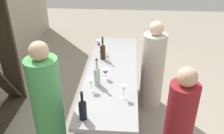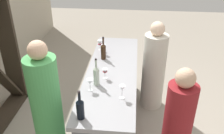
{
  "view_description": "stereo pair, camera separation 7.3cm",
  "coord_description": "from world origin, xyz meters",
  "px_view_note": "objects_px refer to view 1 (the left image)",
  "views": [
    {
      "loc": [
        -2.76,
        -0.2,
        2.5
      ],
      "look_at": [
        0.0,
        0.0,
        0.96
      ],
      "focal_mm": 39.32,
      "sensor_mm": 36.0,
      "label": 1
    },
    {
      "loc": [
        -2.75,
        -0.27,
        2.5
      ],
      "look_at": [
        0.0,
        0.0,
        0.96
      ],
      "focal_mm": 39.32,
      "sensor_mm": 36.0,
      "label": 2
    }
  ],
  "objects_px": {
    "wine_glass_near_center": "(105,72)",
    "wine_glass_far_center": "(99,44)",
    "wine_bottle_leftmost_near_black": "(83,109)",
    "wine_bottle_center_amber_brown": "(103,51)",
    "wine_glass_near_left": "(124,89)",
    "wine_bottle_second_left_clear_pale": "(97,75)",
    "person_right_guest": "(49,114)",
    "person_left_guest": "(153,69)",
    "person_center_guest": "(178,129)",
    "wine_glass_near_right": "(102,48)",
    "wine_glass_far_left": "(91,82)"
  },
  "relations": [
    {
      "from": "wine_glass_near_center",
      "to": "wine_glass_far_center",
      "type": "relative_size",
      "value": 0.85
    },
    {
      "from": "wine_bottle_leftmost_near_black",
      "to": "wine_bottle_center_amber_brown",
      "type": "bearing_deg",
      "value": -2.54
    },
    {
      "from": "wine_glass_near_left",
      "to": "wine_glass_far_center",
      "type": "distance_m",
      "value": 1.27
    },
    {
      "from": "wine_bottle_second_left_clear_pale",
      "to": "person_right_guest",
      "type": "distance_m",
      "value": 0.68
    },
    {
      "from": "wine_bottle_second_left_clear_pale",
      "to": "person_right_guest",
      "type": "relative_size",
      "value": 0.21
    },
    {
      "from": "wine_glass_far_center",
      "to": "person_left_guest",
      "type": "xyz_separation_m",
      "value": [
        -0.07,
        -0.83,
        -0.37
      ]
    },
    {
      "from": "wine_bottle_center_amber_brown",
      "to": "person_center_guest",
      "type": "relative_size",
      "value": 0.24
    },
    {
      "from": "wine_bottle_second_left_clear_pale",
      "to": "wine_glass_near_center",
      "type": "bearing_deg",
      "value": -29.22
    },
    {
      "from": "wine_bottle_leftmost_near_black",
      "to": "wine_glass_near_left",
      "type": "relative_size",
      "value": 1.91
    },
    {
      "from": "wine_bottle_second_left_clear_pale",
      "to": "wine_glass_near_right",
      "type": "height_order",
      "value": "wine_bottle_second_left_clear_pale"
    },
    {
      "from": "wine_bottle_second_left_clear_pale",
      "to": "person_left_guest",
      "type": "height_order",
      "value": "person_left_guest"
    },
    {
      "from": "wine_bottle_leftmost_near_black",
      "to": "wine_bottle_center_amber_brown",
      "type": "distance_m",
      "value": 1.27
    },
    {
      "from": "person_center_guest",
      "to": "person_left_guest",
      "type": "bearing_deg",
      "value": -63.93
    },
    {
      "from": "wine_bottle_second_left_clear_pale",
      "to": "wine_glass_near_center",
      "type": "distance_m",
      "value": 0.17
    },
    {
      "from": "wine_glass_near_center",
      "to": "wine_glass_near_right",
      "type": "height_order",
      "value": "wine_glass_near_right"
    },
    {
      "from": "wine_glass_far_left",
      "to": "person_right_guest",
      "type": "height_order",
      "value": "person_right_guest"
    },
    {
      "from": "wine_glass_near_left",
      "to": "person_left_guest",
      "type": "distance_m",
      "value": 1.27
    },
    {
      "from": "wine_bottle_center_amber_brown",
      "to": "person_right_guest",
      "type": "bearing_deg",
      "value": 154.46
    },
    {
      "from": "wine_glass_far_left",
      "to": "wine_glass_far_center",
      "type": "relative_size",
      "value": 0.94
    },
    {
      "from": "wine_bottle_center_amber_brown",
      "to": "wine_bottle_second_left_clear_pale",
      "type": "bearing_deg",
      "value": -179.53
    },
    {
      "from": "wine_glass_far_center",
      "to": "wine_bottle_leftmost_near_black",
      "type": "bearing_deg",
      "value": -178.77
    },
    {
      "from": "wine_bottle_center_amber_brown",
      "to": "wine_glass_near_center",
      "type": "bearing_deg",
      "value": -170.5
    },
    {
      "from": "wine_bottle_second_left_clear_pale",
      "to": "wine_glass_far_left",
      "type": "xyz_separation_m",
      "value": [
        -0.13,
        0.05,
        -0.02
      ]
    },
    {
      "from": "wine_glass_far_left",
      "to": "wine_bottle_second_left_clear_pale",
      "type": "bearing_deg",
      "value": -23.19
    },
    {
      "from": "wine_glass_near_left",
      "to": "person_left_guest",
      "type": "xyz_separation_m",
      "value": [
        1.13,
        -0.42,
        -0.39
      ]
    },
    {
      "from": "wine_bottle_second_left_clear_pale",
      "to": "wine_glass_near_center",
      "type": "relative_size",
      "value": 2.56
    },
    {
      "from": "person_left_guest",
      "to": "wine_bottle_leftmost_near_black",
      "type": "bearing_deg",
      "value": 56.22
    },
    {
      "from": "wine_bottle_second_left_clear_pale",
      "to": "person_right_guest",
      "type": "bearing_deg",
      "value": 126.14
    },
    {
      "from": "person_left_guest",
      "to": "person_right_guest",
      "type": "bearing_deg",
      "value": 39.81
    },
    {
      "from": "wine_bottle_center_amber_brown",
      "to": "wine_glass_far_center",
      "type": "relative_size",
      "value": 2.11
    },
    {
      "from": "wine_glass_near_center",
      "to": "wine_glass_far_left",
      "type": "distance_m",
      "value": 0.3
    },
    {
      "from": "person_center_guest",
      "to": "wine_glass_near_right",
      "type": "bearing_deg",
      "value": -34.22
    },
    {
      "from": "wine_bottle_leftmost_near_black",
      "to": "wine_glass_near_left",
      "type": "xyz_separation_m",
      "value": [
        0.36,
        -0.38,
        0.0
      ]
    },
    {
      "from": "person_left_guest",
      "to": "wine_glass_far_center",
      "type": "bearing_deg",
      "value": -10.53
    },
    {
      "from": "wine_bottle_second_left_clear_pale",
      "to": "wine_glass_far_left",
      "type": "distance_m",
      "value": 0.14
    },
    {
      "from": "wine_bottle_center_amber_brown",
      "to": "wine_glass_near_left",
      "type": "distance_m",
      "value": 0.96
    },
    {
      "from": "wine_glass_near_left",
      "to": "wine_glass_far_left",
      "type": "relative_size",
      "value": 1.11
    },
    {
      "from": "wine_bottle_leftmost_near_black",
      "to": "wine_bottle_second_left_clear_pale",
      "type": "relative_size",
      "value": 0.91
    },
    {
      "from": "wine_glass_far_left",
      "to": "person_right_guest",
      "type": "relative_size",
      "value": 0.09
    },
    {
      "from": "wine_glass_near_center",
      "to": "person_right_guest",
      "type": "distance_m",
      "value": 0.81
    },
    {
      "from": "wine_glass_far_center",
      "to": "person_center_guest",
      "type": "xyz_separation_m",
      "value": [
        -1.36,
        -1.01,
        -0.37
      ]
    },
    {
      "from": "wine_bottle_leftmost_near_black",
      "to": "wine_glass_near_center",
      "type": "bearing_deg",
      "value": -10.87
    },
    {
      "from": "person_center_guest",
      "to": "person_right_guest",
      "type": "distance_m",
      "value": 1.41
    },
    {
      "from": "wine_glass_near_left",
      "to": "wine_glass_far_left",
      "type": "distance_m",
      "value": 0.39
    },
    {
      "from": "wine_glass_near_center",
      "to": "person_center_guest",
      "type": "distance_m",
      "value": 1.05
    },
    {
      "from": "wine_bottle_center_amber_brown",
      "to": "person_left_guest",
      "type": "relative_size",
      "value": 0.23
    },
    {
      "from": "wine_bottle_leftmost_near_black",
      "to": "wine_glass_far_center",
      "type": "distance_m",
      "value": 1.56
    },
    {
      "from": "wine_bottle_leftmost_near_black",
      "to": "wine_glass_far_center",
      "type": "bearing_deg",
      "value": 1.23
    },
    {
      "from": "wine_bottle_second_left_clear_pale",
      "to": "wine_glass_far_left",
      "type": "bearing_deg",
      "value": 156.81
    },
    {
      "from": "wine_glass_near_right",
      "to": "wine_glass_far_left",
      "type": "distance_m",
      "value": 0.95
    }
  ]
}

